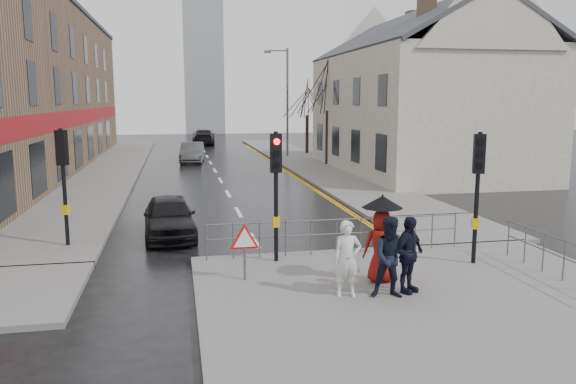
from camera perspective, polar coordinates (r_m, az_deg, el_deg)
name	(u,v)px	position (r m, az deg, el deg)	size (l,w,h in m)	color
ground	(270,268)	(14.73, -1.84, -7.76)	(120.00, 120.00, 0.00)	black
near_pavement	(438,305)	(12.42, 15.01, -11.06)	(10.00, 9.00, 0.14)	#605E5B
left_pavement	(110,168)	(37.38, -17.66, 2.34)	(4.00, 44.00, 0.14)	#605E5B
right_pavement	(302,160)	(40.10, 1.48, 3.23)	(4.00, 40.00, 0.14)	#605E5B
pavement_bridge_right	(447,229)	(19.52, 15.86, -3.64)	(4.00, 4.20, 0.14)	#605E5B
building_left_terrace	(6,88)	(37.20, -26.77, 9.38)	(8.00, 42.00, 10.00)	#7E6248
building_right_cream	(418,92)	(34.95, 13.08, 9.83)	(9.00, 16.40, 10.10)	beige
church_tower	(203,64)	(76.14, -8.59, 12.74)	(5.00, 5.00, 18.00)	gray
traffic_signal_near_left	(276,174)	(14.43, -1.23, 1.88)	(0.28, 0.27, 3.40)	black
traffic_signal_near_right	(478,175)	(15.03, 18.74, 1.68)	(0.34, 0.33, 3.40)	black
traffic_signal_far_left	(63,166)	(17.31, -21.89, 2.45)	(0.34, 0.33, 3.40)	black
guard_railing_front	(336,228)	(15.50, 4.92, -3.65)	(7.14, 0.04, 1.00)	#595B5E
guard_railing_side	(565,252)	(14.62, 26.29, -5.45)	(0.04, 4.54, 1.00)	#595B5E
warning_sign	(245,242)	(13.19, -4.44, -5.13)	(0.80, 0.07, 1.35)	#595B5E
street_lamp	(285,95)	(42.68, -0.30, 9.83)	(1.83, 0.25, 8.00)	#595B5E
tree_near	(328,87)	(37.22, 4.07, 10.55)	(2.40, 2.40, 6.58)	#2E2119
tree_far	(307,99)	(45.09, 1.97, 9.44)	(2.40, 2.40, 5.64)	#2E2119
pedestrian_a	(347,259)	(12.15, 6.04, -6.77)	(0.61, 0.40, 1.66)	silver
pedestrian_b	(392,257)	(12.21, 10.50, -6.55)	(0.86, 0.67, 1.76)	black
pedestrian_with_umbrella	(382,235)	(13.14, 9.48, -4.34)	(0.96, 0.96, 2.04)	maroon
pedestrian_d	(408,255)	(12.60, 12.12, -6.24)	(1.00, 0.42, 1.71)	black
car_parked	(169,217)	(18.27, -11.97, -2.45)	(1.57, 3.89, 1.33)	black
car_mid	(192,152)	(39.94, -9.72, 3.98)	(1.49, 4.26, 1.40)	#3D3F41
car_far	(204,137)	(55.48, -8.55, 5.53)	(2.11, 5.19, 1.51)	black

